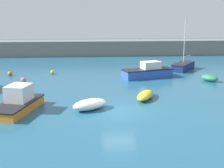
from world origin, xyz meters
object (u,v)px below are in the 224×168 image
Objects in this scene: fishing_dinghy_green at (209,78)px; sailboat_tall_mast at (183,66)px; mooring_buoy_pink at (23,80)px; rowboat_blue_near at (90,104)px; open_tender_yellow at (145,95)px; mooring_buoy_orange at (10,74)px; motorboat_with_cabin at (148,72)px; mooring_buoy_yellow at (52,72)px; motorboat_grey_hull at (18,102)px.

fishing_dinghy_green is 0.35× the size of sailboat_tall_mast.
sailboat_tall_mast is at bearing 17.00° from mooring_buoy_pink.
rowboat_blue_near is 15.43m from fishing_dinghy_green.
open_tender_yellow is (4.73, 2.61, -0.09)m from rowboat_blue_near.
fishing_dinghy_green is 10.06m from open_tender_yellow.
rowboat_blue_near is 15.95m from mooring_buoy_orange.
motorboat_with_cabin is at bearing 34.27° from fishing_dinghy_green.
mooring_buoy_pink is (-18.63, -5.70, -0.21)m from sailboat_tall_mast.
motorboat_with_cabin is 11.24m from mooring_buoy_yellow.
mooring_buoy_pink is at bearing -10.34° from motorboat_with_cabin.
fishing_dinghy_green is at bearing 152.52° from open_tender_yellow.
fishing_dinghy_green is 3.95× the size of mooring_buoy_pink.
motorboat_grey_hull reaches higher than motorboat_with_cabin.
rowboat_blue_near is at bearing 89.27° from fishing_dinghy_green.
fishing_dinghy_green reaches higher than open_tender_yellow.
open_tender_yellow is (-6.99, -12.51, -0.18)m from sailboat_tall_mast.
open_tender_yellow is 5.92× the size of mooring_buoy_pink.
rowboat_blue_near is 5.38m from motorboat_grey_hull.
fishing_dinghy_green is at bearing -11.10° from mooring_buoy_orange.
motorboat_with_cabin is at bearing -166.99° from open_tender_yellow.
fishing_dinghy_green is 22.28m from mooring_buoy_orange.
rowboat_blue_near is 0.54× the size of motorboat_with_cabin.
motorboat_with_cabin is at bearing 6.98° from mooring_buoy_pink.
mooring_buoy_pink is (-6.91, 9.42, -0.12)m from rowboat_blue_near.
mooring_buoy_pink is (-2.48, -4.25, 0.05)m from mooring_buoy_yellow.
sailboat_tall_mast reaches higher than fishing_dinghy_green.
motorboat_grey_hull is (-17.09, -15.09, 0.19)m from sailboat_tall_mast.
motorboat_with_cabin reaches higher than mooring_buoy_yellow.
motorboat_grey_hull is (-5.37, 0.03, 0.27)m from rowboat_blue_near.
open_tender_yellow reaches higher than mooring_buoy_yellow.
sailboat_tall_mast is 11.44× the size of mooring_buoy_pink.
open_tender_yellow is at bearing -36.91° from mooring_buoy_orange.
sailboat_tall_mast reaches higher than rowboat_blue_near.
fishing_dinghy_green is 0.40× the size of motorboat_grey_hull.
mooring_buoy_pink is (-11.64, 6.81, -0.03)m from open_tender_yellow.
sailboat_tall_mast is 22.80m from motorboat_grey_hull.
fishing_dinghy_green is at bearing -1.93° from mooring_buoy_pink.
motorboat_grey_hull reaches higher than open_tender_yellow.
sailboat_tall_mast reaches higher than open_tender_yellow.
open_tender_yellow reaches higher than mooring_buoy_pink.
rowboat_blue_near is 6.85× the size of mooring_buoy_yellow.
open_tender_yellow is at bearing -50.40° from mooring_buoy_yellow.
fishing_dinghy_green is 0.38× the size of motorboat_with_cabin.
rowboat_blue_near is at bearing 105.02° from motorboat_grey_hull.
fishing_dinghy_green is at bearing -16.02° from mooring_buoy_yellow.
open_tender_yellow is at bearing 119.66° from motorboat_grey_hull.
mooring_buoy_yellow is (-10.93, 2.61, -0.44)m from motorboat_with_cabin.
sailboat_tall_mast reaches higher than mooring_buoy_orange.
fishing_dinghy_green is at bearing 131.11° from motorboat_grey_hull.
mooring_buoy_orange is at bearing 121.92° from mooring_buoy_pink.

